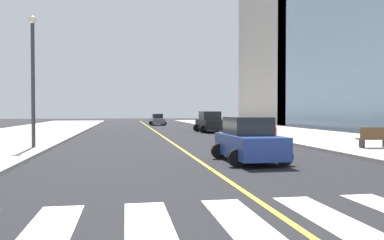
% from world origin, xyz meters
% --- Properties ---
extents(sidewalk_kerb_east, '(10.00, 120.00, 0.15)m').
position_xyz_m(sidewalk_kerb_east, '(12.20, 20.00, 0.07)').
color(sidewalk_kerb_east, '#B2ADA3').
rests_on(sidewalk_kerb_east, ground).
extents(crosswalk_paint, '(13.50, 4.00, 0.01)m').
position_xyz_m(crosswalk_paint, '(0.00, 4.00, 0.01)').
color(crosswalk_paint, silver).
rests_on(crosswalk_paint, ground).
extents(lane_divider_paint, '(0.16, 80.00, 0.01)m').
position_xyz_m(lane_divider_paint, '(0.00, 40.00, 0.01)').
color(lane_divider_paint, yellow).
rests_on(lane_divider_paint, ground).
extents(parking_garage_concrete, '(18.00, 24.00, 25.96)m').
position_xyz_m(parking_garage_concrete, '(28.89, 62.70, 12.98)').
color(parking_garage_concrete, '#B2ADA3').
rests_on(parking_garage_concrete, ground).
extents(car_black_nearest, '(3.04, 4.77, 2.10)m').
position_xyz_m(car_black_nearest, '(5.39, 35.63, 0.98)').
color(car_black_nearest, black).
rests_on(car_black_nearest, ground).
extents(car_blue_second, '(2.71, 4.28, 1.90)m').
position_xyz_m(car_blue_second, '(2.03, 12.74, 0.89)').
color(car_blue_second, '#2D479E').
rests_on(car_blue_second, ground).
extents(car_gray_third, '(2.46, 3.88, 1.72)m').
position_xyz_m(car_gray_third, '(1.66, 55.45, 0.80)').
color(car_gray_third, slate).
rests_on(car_gray_third, ground).
extents(park_bench, '(1.84, 0.72, 1.12)m').
position_xyz_m(park_bench, '(10.25, 16.14, 0.69)').
color(park_bench, brown).
rests_on(park_bench, sidewalk_kerb_east).
extents(fire_hydrant, '(0.26, 0.26, 0.89)m').
position_xyz_m(fire_hydrant, '(8.02, 24.87, 0.58)').
color(fire_hydrant, red).
rests_on(fire_hydrant, sidewalk_kerb_east).
extents(street_lamp, '(0.44, 0.44, 7.23)m').
position_xyz_m(street_lamp, '(-8.13, 19.68, 4.43)').
color(street_lamp, '#38383D').
rests_on(street_lamp, sidewalk_kerb_west).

